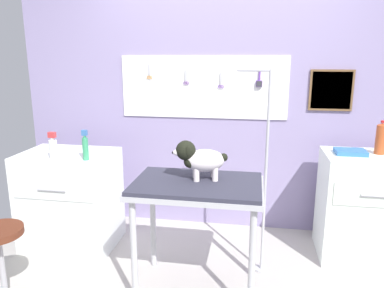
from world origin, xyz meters
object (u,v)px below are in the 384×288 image
pump_bottle_white (85,147)px  grooming_arm (264,183)px  dog (199,159)px  soda_bottle (381,138)px  grooming_table (197,195)px  counter_left (71,199)px  cabinet_right (363,207)px

pump_bottle_white → grooming_arm: bearing=1.3°
dog → pump_bottle_white: dog is taller
soda_bottle → pump_bottle_white: bearing=-169.2°
grooming_table → counter_left: 1.35m
cabinet_right → pump_bottle_white: bearing=-170.0°
grooming_arm → pump_bottle_white: size_ratio=6.43×
grooming_arm → dog: grooming_arm is taller
dog → pump_bottle_white: 0.99m
dog → cabinet_right: (1.29, 0.63, -0.53)m
pump_bottle_white → dog: bearing=-13.4°
grooming_arm → cabinet_right: grooming_arm is taller
counter_left → grooming_table: bearing=-21.0°
grooming_arm → cabinet_right: size_ratio=1.77×
grooming_arm → counter_left: grooming_arm is taller
soda_bottle → counter_left: bearing=-174.2°
cabinet_right → counter_left: bearing=-175.2°
grooming_table → cabinet_right: 1.49m
cabinet_right → soda_bottle: 0.59m
counter_left → soda_bottle: soda_bottle is taller
dog → counter_left: dog is taller
pump_bottle_white → soda_bottle: 2.39m
dog → cabinet_right: dog is taller
counter_left → pump_bottle_white: size_ratio=3.48×
grooming_arm → soda_bottle: grooming_arm is taller
grooming_table → pump_bottle_white: bearing=163.4°
cabinet_right → pump_bottle_white: 2.35m
dog → counter_left: (-1.23, 0.41, -0.55)m
dog → soda_bottle: 1.54m
dog → pump_bottle_white: (-0.96, 0.23, -0.01)m
dog → cabinet_right: size_ratio=0.43×
grooming_arm → dog: size_ratio=4.15×
grooming_arm → counter_left: (-1.69, 0.15, -0.31)m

